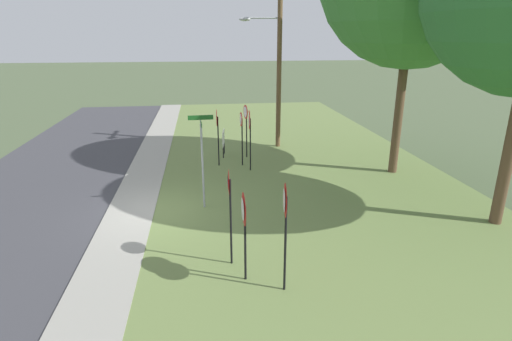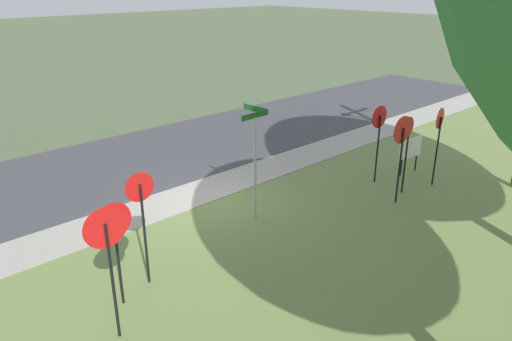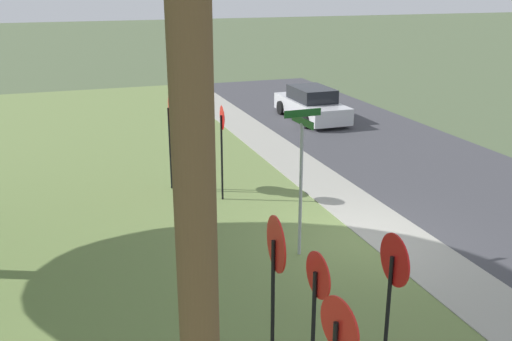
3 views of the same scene
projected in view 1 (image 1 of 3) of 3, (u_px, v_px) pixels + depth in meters
The scene contains 14 objects.
ground_plane at pixel (154, 213), 13.70m from camera, with size 160.00×160.00×0.00m, color #4C5B3D.
road_asphalt at pixel (2, 221), 13.10m from camera, with size 44.00×6.40×0.01m, color #3D3D42.
sidewalk_strip at pixel (130, 214), 13.59m from camera, with size 44.00×1.60×0.06m, color #99968C.
grass_median at pixel (327, 203), 14.45m from camera, with size 44.00×12.00×0.04m, color olive.
stop_sign_near_left at pixel (246, 120), 19.25m from camera, with size 0.65×0.14×2.54m.
stop_sign_near_right at pixel (217, 125), 17.96m from camera, with size 0.72×0.10×2.55m.
stop_sign_far_left at pixel (250, 127), 17.30m from camera, with size 0.80×0.11×2.64m.
stop_sign_far_center at pixel (241, 128), 18.06m from camera, with size 0.62×0.10×2.42m.
yield_sign_near_left at pixel (285, 211), 8.91m from camera, with size 0.77×0.13×2.65m.
yield_sign_near_right at pixel (243, 217), 9.41m from camera, with size 0.79×0.10×2.26m.
yield_sign_far_left at pixel (229, 195), 10.03m from camera, with size 0.64×0.11×2.59m.
street_name_post at pixel (202, 154), 13.50m from camera, with size 0.96×0.82×3.20m.
utility_pole at pixel (277, 53), 20.20m from camera, with size 2.10×2.11×8.90m.
notice_board at pixel (224, 139), 19.75m from camera, with size 1.10×0.17×1.25m.
Camera 1 is at (12.87, 1.73, 5.72)m, focal length 28.62 mm.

